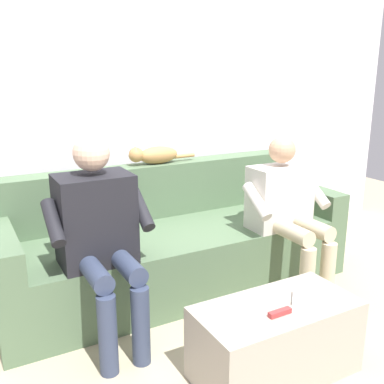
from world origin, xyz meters
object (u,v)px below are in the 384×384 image
Objects in this scene: person_left_seated at (287,206)px; cat_on_backrest at (155,155)px; person_right_seated at (99,228)px; remote_white at (296,298)px; coffee_table at (275,340)px; couch at (173,244)px; remote_red at (280,313)px.

cat_on_backrest is (0.66, -0.74, 0.29)m from person_left_seated.
cat_on_backrest is at bearing -133.15° from person_right_seated.
person_left_seated is at bearing 6.46° from remote_white.
person_left_seated reaches higher than cat_on_backrest.
remote_white is at bearing 179.10° from coffee_table.
coffee_table is 1.56× the size of cat_on_backrest.
person_right_seated is at bearing -49.39° from coffee_table.
person_right_seated is at bearing 46.85° from cat_on_backrest.
cat_on_backrest reaches higher than couch.
couch is 2.27× the size of person_left_seated.
person_left_seated is 1.32m from person_right_seated.
remote_red is 0.88× the size of remote_white.
coffee_table is at bearing 47.74° from person_left_seated.
remote_red is at bearing 88.16° from cat_on_backrest.
couch reaches higher than coffee_table.
coffee_table is at bearing 130.61° from person_right_seated.
remote_red is (0.05, 1.26, 0.11)m from couch.
remote_white is at bearing 95.76° from couch.
remote_white is at bearing 53.42° from person_left_seated.
couch is at bearing -34.59° from person_left_seated.
person_right_seated is at bearing -55.12° from remote_red.
coffee_table is 5.98× the size of remote_white.
remote_red is at bearing 125.64° from person_right_seated.
remote_white is at bearing 135.28° from person_right_seated.
remote_red is (-0.61, 0.85, -0.26)m from person_right_seated.
couch reaches higher than remote_red.
couch is 1.26m from remote_red.
person_left_seated is 1.09m from remote_red.
cat_on_backrest is (0.00, -0.29, 0.61)m from couch.
couch is 2.08× the size of person_right_seated.
person_right_seated reaches higher than cat_on_backrest.
person_right_seated is 2.21× the size of cat_on_backrest.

